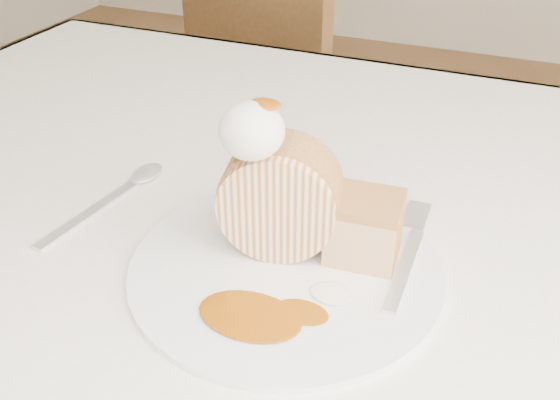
% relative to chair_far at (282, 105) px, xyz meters
% --- Properties ---
extents(table, '(1.40, 0.90, 0.75)m').
position_rel_chair_far_xyz_m(table, '(0.36, -0.75, 0.17)').
color(table, white).
rests_on(table, ground).
extents(chair_far, '(0.51, 0.51, 0.86)m').
position_rel_chair_far_xyz_m(chair_far, '(0.00, 0.00, 0.00)').
color(chair_far, brown).
rests_on(chair_far, ground).
extents(plate, '(0.32, 0.32, 0.01)m').
position_rel_chair_far_xyz_m(plate, '(0.37, -0.89, 0.26)').
color(plate, white).
rests_on(plate, table).
extents(roulade_slice, '(0.12, 0.08, 0.11)m').
position_rel_chair_far_xyz_m(roulade_slice, '(0.36, -0.87, 0.32)').
color(roulade_slice, beige).
rests_on(roulade_slice, plate).
extents(cake_chunk, '(0.07, 0.07, 0.05)m').
position_rel_chair_far_xyz_m(cake_chunk, '(0.44, -0.85, 0.30)').
color(cake_chunk, '#BC8047').
rests_on(cake_chunk, plate).
extents(whipped_cream, '(0.06, 0.06, 0.05)m').
position_rel_chair_far_xyz_m(whipped_cream, '(0.34, -0.90, 0.40)').
color(whipped_cream, white).
rests_on(whipped_cream, roulade_slice).
extents(caramel_drizzle, '(0.03, 0.02, 0.01)m').
position_rel_chair_far_xyz_m(caramel_drizzle, '(0.35, -0.89, 0.43)').
color(caramel_drizzle, '#8E4405').
rests_on(caramel_drizzle, whipped_cream).
extents(caramel_pool, '(0.10, 0.07, 0.00)m').
position_rel_chair_far_xyz_m(caramel_pool, '(0.37, -0.97, 0.27)').
color(caramel_pool, '#8E4405').
rests_on(caramel_pool, plate).
extents(fork, '(0.03, 0.18, 0.00)m').
position_rel_chair_far_xyz_m(fork, '(0.48, -0.86, 0.27)').
color(fork, silver).
rests_on(fork, plate).
extents(spoon, '(0.05, 0.18, 0.00)m').
position_rel_chair_far_xyz_m(spoon, '(0.14, -0.89, 0.26)').
color(spoon, silver).
rests_on(spoon, table).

